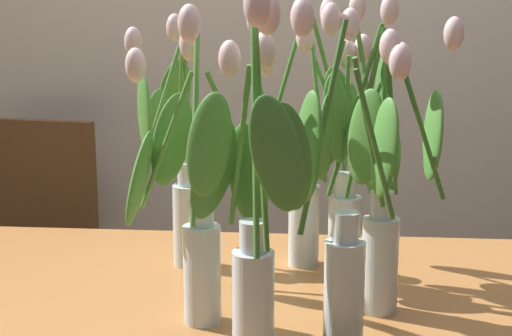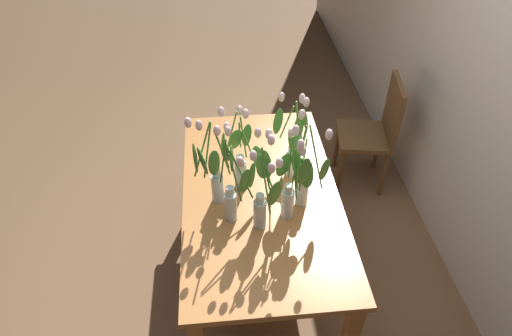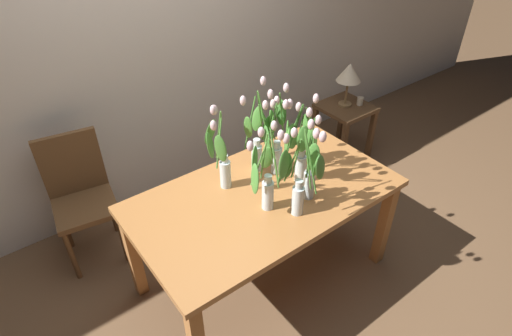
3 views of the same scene
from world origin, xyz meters
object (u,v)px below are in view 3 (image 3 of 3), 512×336
object	(u,v)px
tulip_vase_1	(298,148)
dining_chair	(80,192)
tulip_vase_4	(221,158)
side_table	(344,117)
tulip_vase_3	(267,177)
dining_table	(265,204)
pillar_candle	(360,101)
table_lamp	(349,74)
tulip_vase_5	(300,181)
tulip_vase_6	(260,137)
tulip_vase_2	(309,166)
tulip_vase_0	(275,143)

from	to	relation	value
tulip_vase_1	dining_chair	bearing A→B (deg)	137.73
tulip_vase_4	side_table	distance (m)	1.83
side_table	tulip_vase_3	bearing A→B (deg)	-152.78
dining_table	pillar_candle	world-z (taller)	dining_table
side_table	pillar_candle	size ratio (longest dim) A/B	7.33
dining_table	table_lamp	world-z (taller)	table_lamp
tulip_vase_1	tulip_vase_5	size ratio (longest dim) A/B	0.96
tulip_vase_3	tulip_vase_6	size ratio (longest dim) A/B	0.95
dining_chair	table_lamp	xyz separation A→B (m)	(2.35, -0.25, 0.33)
table_lamp	pillar_candle	xyz separation A→B (m)	(0.11, -0.08, -0.27)
tulip_vase_1	tulip_vase_2	distance (m)	0.17
dining_table	tulip_vase_3	xyz separation A→B (m)	(-0.07, -0.11, 0.31)
tulip_vase_3	tulip_vase_6	distance (m)	0.38
tulip_vase_0	pillar_candle	xyz separation A→B (m)	(1.43, 0.51, -0.36)
tulip_vase_0	tulip_vase_6	xyz separation A→B (m)	(-0.06, 0.08, 0.03)
tulip_vase_5	pillar_candle	world-z (taller)	tulip_vase_5
tulip_vase_2	tulip_vase_5	world-z (taller)	tulip_vase_5
tulip_vase_5	dining_chair	distance (m)	1.57
pillar_candle	side_table	bearing A→B (deg)	152.06
dining_chair	tulip_vase_2	bearing A→B (deg)	-48.11
dining_table	tulip_vase_5	bearing A→B (deg)	-81.25
dining_table	tulip_vase_4	world-z (taller)	tulip_vase_4
tulip_vase_2	tulip_vase_3	world-z (taller)	tulip_vase_2
table_lamp	dining_table	bearing A→B (deg)	-154.32
pillar_candle	dining_table	bearing A→B (deg)	-158.25
tulip_vase_3	tulip_vase_5	world-z (taller)	tulip_vase_5
tulip_vase_5	side_table	size ratio (longest dim) A/B	1.07
tulip_vase_3	table_lamp	bearing A→B (deg)	27.74
tulip_vase_2	dining_chair	world-z (taller)	tulip_vase_2
tulip_vase_1	side_table	bearing A→B (deg)	29.38
tulip_vase_3	table_lamp	world-z (taller)	tulip_vase_3
dining_table	tulip_vase_5	world-z (taller)	tulip_vase_5
tulip_vase_5	pillar_candle	xyz separation A→B (m)	(1.58, 0.90, -0.38)
side_table	tulip_vase_5	bearing A→B (deg)	-146.93
tulip_vase_2	table_lamp	bearing A→B (deg)	34.01
tulip_vase_0	tulip_vase_3	size ratio (longest dim) A/B	1.04
dining_table	pillar_candle	distance (m)	1.75
dining_table	dining_chair	world-z (taller)	dining_chair
tulip_vase_0	tulip_vase_4	xyz separation A→B (m)	(-0.36, 0.06, 0.00)
tulip_vase_0	tulip_vase_6	distance (m)	0.10
tulip_vase_3	dining_chair	xyz separation A→B (m)	(-0.76, 1.08, -0.44)
tulip_vase_2	dining_chair	distance (m)	1.59
dining_chair	dining_table	bearing A→B (deg)	-49.49
tulip_vase_6	tulip_vase_4	bearing A→B (deg)	-177.64
tulip_vase_3	side_table	distance (m)	1.85
tulip_vase_0	tulip_vase_5	distance (m)	0.42
tulip_vase_1	tulip_vase_2	size ratio (longest dim) A/B	0.99
side_table	pillar_candle	distance (m)	0.20
tulip_vase_1	tulip_vase_6	xyz separation A→B (m)	(-0.12, 0.22, 0.01)
tulip_vase_3	tulip_vase_6	world-z (taller)	tulip_vase_6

